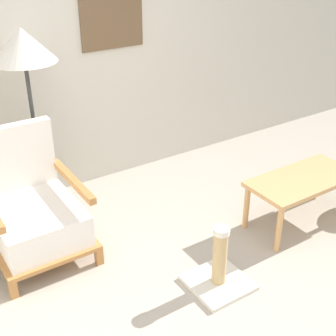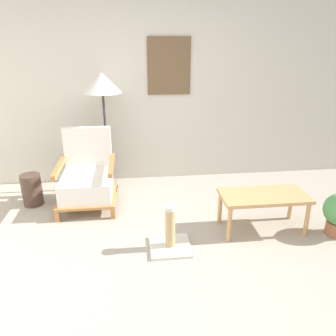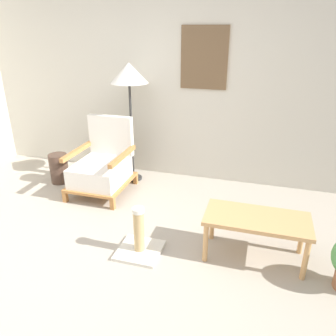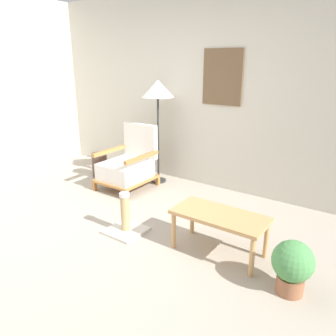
{
  "view_description": "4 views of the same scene",
  "coord_description": "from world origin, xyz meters",
  "views": [
    {
      "loc": [
        -1.38,
        -1.33,
        2.15
      ],
      "look_at": [
        0.27,
        1.19,
        0.55
      ],
      "focal_mm": 50.0,
      "sensor_mm": 36.0,
      "label": 1
    },
    {
      "loc": [
        -0.12,
        -2.15,
        1.86
      ],
      "look_at": [
        0.27,
        1.19,
        0.55
      ],
      "focal_mm": 35.0,
      "sensor_mm": 36.0,
      "label": 2
    },
    {
      "loc": [
        1.15,
        -1.78,
        1.87
      ],
      "look_at": [
        0.27,
        1.19,
        0.55
      ],
      "focal_mm": 35.0,
      "sensor_mm": 36.0,
      "label": 3
    },
    {
      "loc": [
        2.39,
        -1.81,
        1.76
      ],
      "look_at": [
        0.27,
        1.19,
        0.55
      ],
      "focal_mm": 35.0,
      "sensor_mm": 36.0,
      "label": 4
    }
  ],
  "objects": [
    {
      "name": "floor_lamp",
      "position": [
        -0.44,
        1.94,
        1.34
      ],
      "size": [
        0.46,
        0.46,
        1.5
      ],
      "color": "#2D2D2D",
      "rests_on": "ground_plane"
    },
    {
      "name": "potted_plant",
      "position": [
        1.92,
        0.52,
        0.25
      ],
      "size": [
        0.33,
        0.33,
        0.45
      ],
      "color": "#935B3D",
      "rests_on": "ground_plane"
    },
    {
      "name": "armchair",
      "position": [
        -0.66,
        1.51,
        0.33
      ],
      "size": [
        0.65,
        0.74,
        0.89
      ],
      "color": "#B2753D",
      "rests_on": "ground_plane"
    },
    {
      "name": "wall_back",
      "position": [
        0.0,
        2.27,
        1.35
      ],
      "size": [
        8.0,
        0.09,
        2.7
      ],
      "color": "beige",
      "rests_on": "ground_plane"
    },
    {
      "name": "scratching_post",
      "position": [
        0.21,
        0.49,
        0.12
      ],
      "size": [
        0.39,
        0.39,
        0.46
      ],
      "color": "beige",
      "rests_on": "ground_plane"
    },
    {
      "name": "ground_plane",
      "position": [
        0.0,
        0.0,
        0.0
      ],
      "size": [
        14.0,
        14.0,
        0.0
      ],
      "primitive_type": "plane",
      "color": "#A89E8E"
    },
    {
      "name": "vase",
      "position": [
        -1.33,
        1.58,
        0.19
      ],
      "size": [
        0.24,
        0.24,
        0.38
      ],
      "primitive_type": "cylinder",
      "color": "#473328",
      "rests_on": "ground_plane"
    },
    {
      "name": "coffee_table",
      "position": [
        1.2,
        0.71,
        0.35
      ],
      "size": [
        0.88,
        0.43,
        0.41
      ],
      "color": "tan",
      "rests_on": "ground_plane"
    }
  ]
}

